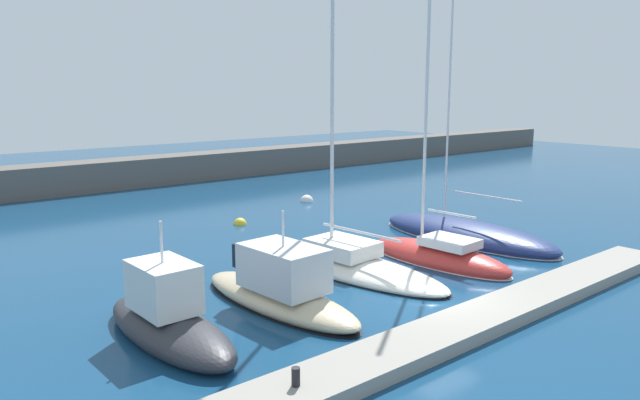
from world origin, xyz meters
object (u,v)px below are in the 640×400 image
(mooring_buoy_yellow, at_px, (240,224))
(mooring_buoy_white, at_px, (307,201))
(sailboat_red_fourth, at_px, (438,255))
(dock_bollard, at_px, (296,377))
(motorboat_charcoal_nearest, at_px, (168,319))
(sailboat_ivory_third, at_px, (339,261))
(motorboat_sand_second, at_px, (279,288))
(sailboat_navy_fifth, at_px, (466,234))

(mooring_buoy_yellow, bearing_deg, mooring_buoy_white, 22.67)
(sailboat_red_fourth, bearing_deg, dock_bollard, 110.86)
(motorboat_charcoal_nearest, distance_m, sailboat_ivory_third, 8.68)
(motorboat_charcoal_nearest, xyz_separation_m, motorboat_sand_second, (4.00, 0.13, -0.01))
(sailboat_ivory_third, relative_size, sailboat_navy_fifth, 1.07)
(mooring_buoy_yellow, bearing_deg, sailboat_red_fourth, -77.12)
(motorboat_charcoal_nearest, distance_m, sailboat_navy_fifth, 16.19)
(sailboat_ivory_third, height_order, mooring_buoy_white, sailboat_ivory_third)
(motorboat_charcoal_nearest, height_order, sailboat_navy_fifth, sailboat_navy_fifth)
(mooring_buoy_yellow, bearing_deg, dock_bollard, -118.26)
(sailboat_ivory_third, bearing_deg, sailboat_navy_fifth, -98.36)
(motorboat_charcoal_nearest, relative_size, sailboat_navy_fifth, 0.41)
(sailboat_ivory_third, relative_size, mooring_buoy_white, 19.70)
(sailboat_red_fourth, bearing_deg, motorboat_sand_second, 85.80)
(dock_bollard, bearing_deg, mooring_buoy_yellow, 61.74)
(motorboat_sand_second, distance_m, sailboat_ivory_third, 4.86)
(sailboat_ivory_third, distance_m, mooring_buoy_white, 14.20)
(motorboat_charcoal_nearest, height_order, dock_bollard, motorboat_charcoal_nearest)
(motorboat_charcoal_nearest, xyz_separation_m, mooring_buoy_white, (16.19, 14.02, -0.62))
(motorboat_charcoal_nearest, height_order, sailboat_ivory_third, sailboat_ivory_third)
(mooring_buoy_yellow, bearing_deg, motorboat_sand_second, -116.24)
(motorboat_sand_second, height_order, mooring_buoy_yellow, motorboat_sand_second)
(sailboat_red_fourth, relative_size, mooring_buoy_white, 16.29)
(motorboat_charcoal_nearest, bearing_deg, sailboat_navy_fifth, -85.45)
(sailboat_red_fourth, xyz_separation_m, mooring_buoy_yellow, (-2.55, 11.17, -0.31))
(motorboat_charcoal_nearest, xyz_separation_m, sailboat_red_fourth, (12.01, 0.03, -0.31))
(motorboat_sand_second, xyz_separation_m, sailboat_navy_fifth, (12.10, 1.53, -0.37))
(motorboat_charcoal_nearest, relative_size, mooring_buoy_yellow, 9.17)
(motorboat_sand_second, bearing_deg, sailboat_navy_fifth, -86.77)
(motorboat_sand_second, bearing_deg, mooring_buoy_white, -45.24)
(motorboat_sand_second, bearing_deg, motorboat_charcoal_nearest, 87.89)
(sailboat_navy_fifth, bearing_deg, motorboat_sand_second, 96.53)
(sailboat_red_fourth, distance_m, sailboat_navy_fifth, 4.40)
(sailboat_navy_fifth, bearing_deg, mooring_buoy_white, -1.09)
(motorboat_charcoal_nearest, bearing_deg, mooring_buoy_white, -50.43)
(sailboat_navy_fifth, bearing_deg, sailboat_red_fourth, 111.04)
(motorboat_charcoal_nearest, bearing_deg, dock_bollard, -173.53)
(mooring_buoy_white, bearing_deg, motorboat_charcoal_nearest, -139.11)
(sailboat_ivory_third, relative_size, sailboat_red_fourth, 1.21)
(sailboat_red_fourth, bearing_deg, mooring_buoy_yellow, 9.37)
(motorboat_charcoal_nearest, height_order, mooring_buoy_yellow, motorboat_charcoal_nearest)
(sailboat_navy_fifth, distance_m, mooring_buoy_yellow, 11.63)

